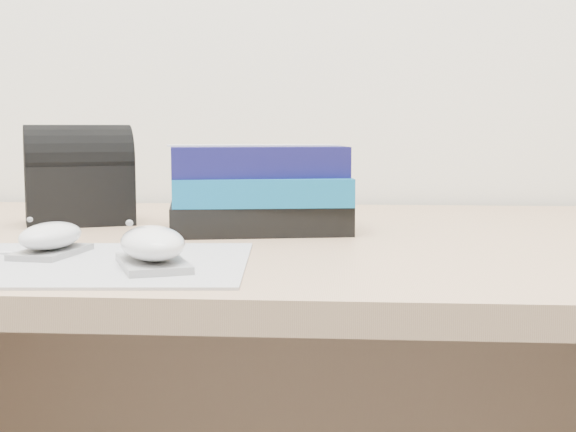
# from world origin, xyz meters

# --- Properties ---
(desk) EXTENTS (1.60, 0.80, 0.73)m
(desk) POSITION_xyz_m (0.00, 1.64, 0.50)
(desk) COLOR tan
(desk) RESTS_ON ground
(mousepad) EXTENTS (0.35, 0.28, 0.00)m
(mousepad) POSITION_xyz_m (-0.24, 1.33, 0.73)
(mousepad) COLOR gray
(mousepad) RESTS_ON desk
(mouse_rear) EXTENTS (0.06, 0.10, 0.04)m
(mouse_rear) POSITION_xyz_m (-0.29, 1.37, 0.75)
(mouse_rear) COLOR gray
(mouse_rear) RESTS_ON mousepad
(mouse_front) EXTENTS (0.10, 0.12, 0.05)m
(mouse_front) POSITION_xyz_m (-0.16, 1.31, 0.75)
(mouse_front) COLOR #979799
(mouse_front) RESTS_ON mousepad
(book_stack) EXTENTS (0.26, 0.22, 0.11)m
(book_stack) POSITION_xyz_m (-0.10, 1.62, 0.79)
(book_stack) COLOR black
(book_stack) RESTS_ON desk
(pouch) EXTENTS (0.17, 0.15, 0.14)m
(pouch) POSITION_xyz_m (-0.36, 1.66, 0.80)
(pouch) COLOR black
(pouch) RESTS_ON desk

